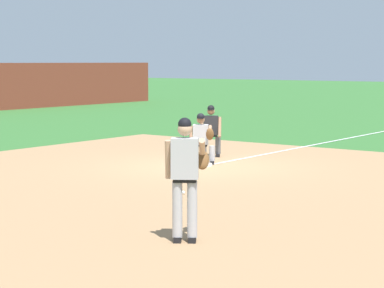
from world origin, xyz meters
The scene contains 8 objects.
ground_plane centered at (0.00, 0.00, 0.00)m, with size 160.00×160.00×0.00m, color #336B2D.
infield_dirt_patch centered at (-3.34, -2.25, 0.00)m, with size 18.00×18.00×0.01m, color #A87F56.
foul_line_stripe centered at (6.83, 0.00, 0.01)m, with size 13.66×0.10×0.00m, color white.
first_base_bag centered at (0.00, 0.00, 0.04)m, with size 0.38×0.38×0.09m, color white.
baseball centered at (-3.47, -2.03, 0.04)m, with size 0.07×0.07×0.07m, color white.
pitcher centered at (-6.64, -4.48, 1.06)m, with size 0.85×0.57×1.86m.
first_baseman centered at (0.33, 0.26, 0.73)m, with size 0.80×1.05×1.34m.
umpire centered at (1.78, 0.97, 0.79)m, with size 0.63×0.68×1.46m.
Camera 1 is at (-15.36, -11.04, 2.67)m, focal length 70.00 mm.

